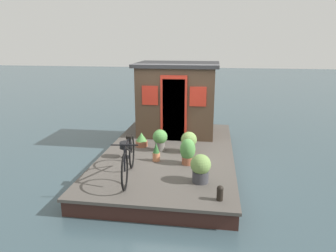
# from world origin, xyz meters

# --- Properties ---
(ground_plane) EXTENTS (60.00, 60.00, 0.00)m
(ground_plane) POSITION_xyz_m (0.00, 0.00, 0.00)
(ground_plane) COLOR #384C54
(houseboat_deck) EXTENTS (5.55, 3.16, 0.36)m
(houseboat_deck) POSITION_xyz_m (0.00, 0.00, 0.18)
(houseboat_deck) COLOR #4C4742
(houseboat_deck) RESTS_ON ground_plane
(houseboat_cabin) EXTENTS (1.82, 2.35, 2.07)m
(houseboat_cabin) POSITION_xyz_m (1.67, 0.00, 1.41)
(houseboat_cabin) COLOR #4C3828
(houseboat_cabin) RESTS_ON houseboat_deck
(bicycle) EXTENTS (1.75, 0.50, 0.85)m
(bicycle) POSITION_xyz_m (-1.70, 0.58, 0.76)
(bicycle) COLOR black
(bicycle) RESTS_ON houseboat_deck
(potted_plant_basil) EXTENTS (0.37, 0.37, 0.54)m
(potted_plant_basil) POSITION_xyz_m (-0.01, 0.23, 0.67)
(potted_plant_basil) COLOR slate
(potted_plant_basil) RESTS_ON houseboat_deck
(potted_plant_geranium) EXTENTS (0.34, 0.34, 0.59)m
(potted_plant_geranium) POSITION_xyz_m (-0.81, -0.53, 0.67)
(potted_plant_geranium) COLOR #935138
(potted_plant_geranium) RESTS_ON houseboat_deck
(potted_plant_sage) EXTENTS (0.40, 0.40, 0.57)m
(potted_plant_sage) POSITION_xyz_m (-1.70, -0.86, 0.67)
(potted_plant_sage) COLOR #38383D
(potted_plant_sage) RESTS_ON houseboat_deck
(potted_plant_rosemary) EXTENTS (0.39, 0.39, 0.52)m
(potted_plant_rosemary) POSITION_xyz_m (-0.04, -0.50, 0.66)
(potted_plant_rosemary) COLOR #C6754C
(potted_plant_rosemary) RESTS_ON houseboat_deck
(potted_plant_mint) EXTENTS (0.17, 0.17, 0.44)m
(potted_plant_mint) POSITION_xyz_m (-0.72, 0.20, 0.57)
(potted_plant_mint) COLOR #C6754C
(potted_plant_mint) RESTS_ON houseboat_deck
(potted_plant_ivy) EXTENTS (0.31, 0.31, 0.37)m
(potted_plant_ivy) POSITION_xyz_m (0.25, 0.77, 0.54)
(potted_plant_ivy) COLOR #935138
(potted_plant_ivy) RESTS_ON houseboat_deck
(charcoal_grill) EXTENTS (0.29, 0.29, 0.38)m
(charcoal_grill) POSITION_xyz_m (-0.61, 0.94, 0.65)
(charcoal_grill) COLOR black
(charcoal_grill) RESTS_ON houseboat_deck
(mooring_bollard) EXTENTS (0.12, 0.12, 0.27)m
(mooring_bollard) POSITION_xyz_m (-2.38, -1.23, 0.51)
(mooring_bollard) COLOR black
(mooring_bollard) RESTS_ON houseboat_deck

